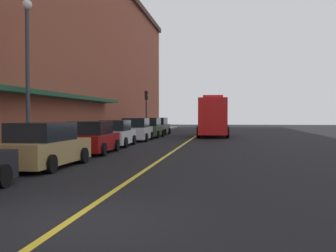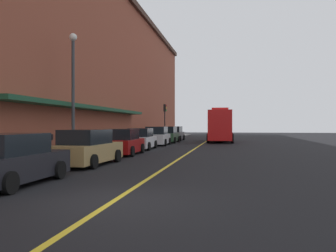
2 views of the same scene
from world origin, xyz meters
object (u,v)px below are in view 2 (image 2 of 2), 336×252
(fire_truck, at_px, (221,126))
(traffic_light_near, at_px, (165,115))
(parking_meter_2, at_px, (42,144))
(street_lamp_left, at_px, (73,81))
(parked_car_0, at_px, (10,161))
(parked_car_5, at_px, (168,135))
(parked_car_2, at_px, (123,143))
(parked_car_3, at_px, (141,139))
(parked_car_4, at_px, (157,137))
(parking_meter_0, at_px, (51,143))
(parked_car_1, at_px, (87,148))
(parked_car_6, at_px, (175,134))

(fire_truck, relative_size, traffic_light_near, 2.11)
(parking_meter_2, bearing_deg, street_lamp_left, 97.68)
(parked_car_0, height_order, parked_car_5, parked_car_5)
(parked_car_2, height_order, parked_car_3, same)
(parked_car_2, height_order, parked_car_4, parked_car_4)
(parked_car_4, bearing_deg, parked_car_2, 178.53)
(parked_car_3, xyz_separation_m, parked_car_4, (0.06, 5.76, 0.04))
(parked_car_5, distance_m, traffic_light_near, 6.50)
(parked_car_0, height_order, street_lamp_left, street_lamp_left)
(parked_car_2, bearing_deg, parking_meter_0, 166.40)
(parked_car_1, relative_size, traffic_light_near, 1.13)
(parked_car_4, height_order, fire_truck, fire_truck)
(parking_meter_0, bearing_deg, parked_car_2, 78.01)
(fire_truck, bearing_deg, parked_car_3, -23.85)
(parking_meter_0, bearing_deg, parked_car_5, 86.19)
(parked_car_3, relative_size, parking_meter_0, 3.24)
(parking_meter_2, bearing_deg, parked_car_5, 86.32)
(parking_meter_0, distance_m, traffic_light_near, 28.31)
(street_lamp_left, bearing_deg, parked_car_3, 76.52)
(parked_car_2, xyz_separation_m, parked_car_5, (0.09, 15.77, 0.03))
(street_lamp_left, bearing_deg, fire_truck, 70.44)
(parked_car_5, relative_size, parked_car_6, 0.99)
(parked_car_6, bearing_deg, parked_car_2, -178.20)
(parked_car_5, height_order, street_lamp_left, street_lamp_left)
(parked_car_5, relative_size, fire_truck, 0.46)
(parked_car_0, relative_size, street_lamp_left, 0.66)
(fire_truck, height_order, parking_meter_0, fire_truck)
(street_lamp_left, bearing_deg, parking_meter_2, -82.32)
(parked_car_1, bearing_deg, parked_car_5, 1.78)
(parked_car_2, distance_m, traffic_light_near, 21.83)
(parked_car_4, bearing_deg, parked_car_1, 178.84)
(parked_car_0, relative_size, parking_meter_2, 3.46)
(traffic_light_near, bearing_deg, parked_car_2, -86.48)
(parked_car_3, xyz_separation_m, parked_car_6, (0.07, 15.99, 0.03))
(parked_car_5, distance_m, street_lamp_left, 19.14)
(parking_meter_0, bearing_deg, parked_car_3, 83.57)
(parked_car_1, bearing_deg, parked_car_4, 2.19)
(parked_car_1, distance_m, fire_truck, 24.99)
(parked_car_2, distance_m, parking_meter_0, 6.72)
(fire_truck, bearing_deg, parked_car_6, -115.07)
(parked_car_3, bearing_deg, traffic_light_near, 2.52)
(parked_car_4, xyz_separation_m, parking_meter_2, (-1.37, -18.16, 0.25))
(parked_car_4, height_order, parked_car_6, parked_car_4)
(parked_car_6, height_order, fire_truck, fire_truck)
(street_lamp_left, bearing_deg, parked_car_5, 83.62)
(parked_car_2, distance_m, parking_meter_2, 7.50)
(street_lamp_left, relative_size, traffic_light_near, 1.61)
(parked_car_3, distance_m, street_lamp_left, 8.95)
(parked_car_2, relative_size, parked_car_6, 1.06)
(fire_truck, bearing_deg, parking_meter_2, -16.06)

